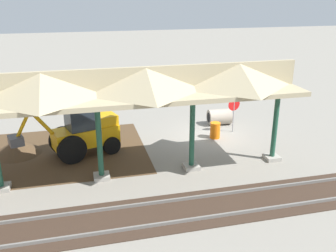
{
  "coord_description": "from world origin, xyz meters",
  "views": [
    {
      "loc": [
        7.2,
        18.79,
        7.85
      ],
      "look_at": [
        3.07,
        2.11,
        1.6
      ],
      "focal_mm": 40.0,
      "sensor_mm": 36.0,
      "label": 1
    }
  ],
  "objects_px": {
    "stop_sign": "(234,108)",
    "backhoe": "(82,131)",
    "concrete_pipe": "(219,117)",
    "traffic_barrel": "(215,130)"
  },
  "relations": [
    {
      "from": "concrete_pipe",
      "to": "traffic_barrel",
      "type": "relative_size",
      "value": 1.59
    },
    {
      "from": "concrete_pipe",
      "to": "traffic_barrel",
      "type": "xyz_separation_m",
      "value": [
        1.06,
        2.09,
        -0.03
      ]
    },
    {
      "from": "stop_sign",
      "to": "traffic_barrel",
      "type": "height_order",
      "value": "stop_sign"
    },
    {
      "from": "backhoe",
      "to": "concrete_pipe",
      "type": "relative_size",
      "value": 3.67
    },
    {
      "from": "stop_sign",
      "to": "backhoe",
      "type": "height_order",
      "value": "backhoe"
    },
    {
      "from": "traffic_barrel",
      "to": "stop_sign",
      "type": "bearing_deg",
      "value": -154.33
    },
    {
      "from": "stop_sign",
      "to": "traffic_barrel",
      "type": "xyz_separation_m",
      "value": [
        1.35,
        0.65,
        -1.03
      ]
    },
    {
      "from": "backhoe",
      "to": "concrete_pipe",
      "type": "xyz_separation_m",
      "value": [
        -8.31,
        -2.61,
        -0.79
      ]
    },
    {
      "from": "backhoe",
      "to": "stop_sign",
      "type": "bearing_deg",
      "value": -172.21
    },
    {
      "from": "stop_sign",
      "to": "concrete_pipe",
      "type": "distance_m",
      "value": 1.77
    }
  ]
}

